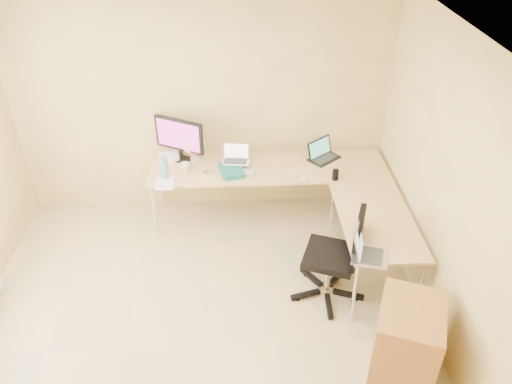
{
  "coord_description": "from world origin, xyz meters",
  "views": [
    {
      "loc": [
        0.36,
        -2.92,
        3.63
      ],
      "look_at": [
        0.55,
        1.1,
        0.9
      ],
      "focal_mm": 35.03,
      "sensor_mm": 36.0,
      "label": 1
    }
  ],
  "objects_px": {
    "monitor": "(180,140)",
    "laptop_center": "(236,154)",
    "desk_fan": "(194,147)",
    "office_chair": "(330,255)",
    "desk_return": "(372,247)",
    "laptop_black": "(325,151)",
    "keyboard": "(237,170)",
    "water_bottle": "(164,167)",
    "cabinet": "(405,346)",
    "desk_main": "(268,193)",
    "mug": "(185,168)",
    "laptop_return": "(372,247)"
  },
  "relations": [
    {
      "from": "laptop_return",
      "to": "keyboard",
      "type": "bearing_deg",
      "value": 56.12
    },
    {
      "from": "laptop_center",
      "to": "office_chair",
      "type": "relative_size",
      "value": 0.3
    },
    {
      "from": "laptop_black",
      "to": "keyboard",
      "type": "xyz_separation_m",
      "value": [
        -1.01,
        -0.21,
        -0.1
      ]
    },
    {
      "from": "laptop_center",
      "to": "cabinet",
      "type": "relative_size",
      "value": 0.36
    },
    {
      "from": "desk_fan",
      "to": "office_chair",
      "type": "bearing_deg",
      "value": -61.28
    },
    {
      "from": "desk_main",
      "to": "mug",
      "type": "bearing_deg",
      "value": -175.84
    },
    {
      "from": "laptop_black",
      "to": "keyboard",
      "type": "distance_m",
      "value": 1.03
    },
    {
      "from": "laptop_black",
      "to": "desk_fan",
      "type": "distance_m",
      "value": 1.48
    },
    {
      "from": "laptop_black",
      "to": "keyboard",
      "type": "height_order",
      "value": "laptop_black"
    },
    {
      "from": "desk_main",
      "to": "desk_return",
      "type": "xyz_separation_m",
      "value": [
        0.98,
        -1.0,
        0.0
      ]
    },
    {
      "from": "laptop_center",
      "to": "office_chair",
      "type": "bearing_deg",
      "value": -49.05
    },
    {
      "from": "laptop_center",
      "to": "mug",
      "type": "relative_size",
      "value": 2.68
    },
    {
      "from": "laptop_black",
      "to": "laptop_return",
      "type": "height_order",
      "value": "laptop_return"
    },
    {
      "from": "keyboard",
      "to": "desk_fan",
      "type": "height_order",
      "value": "desk_fan"
    },
    {
      "from": "desk_return",
      "to": "cabinet",
      "type": "relative_size",
      "value": 1.58
    },
    {
      "from": "water_bottle",
      "to": "laptop_return",
      "type": "height_order",
      "value": "water_bottle"
    },
    {
      "from": "desk_fan",
      "to": "keyboard",
      "type": "bearing_deg",
      "value": -43.86
    },
    {
      "from": "laptop_black",
      "to": "water_bottle",
      "type": "relative_size",
      "value": 1.31
    },
    {
      "from": "desk_fan",
      "to": "office_chair",
      "type": "xyz_separation_m",
      "value": [
        1.33,
        -1.44,
        -0.39
      ]
    },
    {
      "from": "laptop_center",
      "to": "mug",
      "type": "distance_m",
      "value": 0.57
    },
    {
      "from": "desk_return",
      "to": "laptop_black",
      "type": "bearing_deg",
      "value": 105.99
    },
    {
      "from": "keyboard",
      "to": "laptop_return",
      "type": "relative_size",
      "value": 1.15
    },
    {
      "from": "monitor",
      "to": "laptop_return",
      "type": "xyz_separation_m",
      "value": [
        1.76,
        -1.75,
        -0.14
      ]
    },
    {
      "from": "desk_main",
      "to": "desk_fan",
      "type": "xyz_separation_m",
      "value": [
        -0.83,
        0.2,
        0.52
      ]
    },
    {
      "from": "desk_main",
      "to": "laptop_return",
      "type": "distance_m",
      "value": 1.8
    },
    {
      "from": "water_bottle",
      "to": "cabinet",
      "type": "xyz_separation_m",
      "value": [
        2.08,
        -2.02,
        -0.5
      ]
    },
    {
      "from": "desk_main",
      "to": "monitor",
      "type": "distance_m",
      "value": 1.18
    },
    {
      "from": "laptop_center",
      "to": "water_bottle",
      "type": "distance_m",
      "value": 0.79
    },
    {
      "from": "monitor",
      "to": "laptop_center",
      "type": "relative_size",
      "value": 1.99
    },
    {
      "from": "mug",
      "to": "water_bottle",
      "type": "distance_m",
      "value": 0.25
    },
    {
      "from": "keyboard",
      "to": "office_chair",
      "type": "distance_m",
      "value": 1.47
    },
    {
      "from": "cabinet",
      "to": "water_bottle",
      "type": "bearing_deg",
      "value": 157.06
    },
    {
      "from": "desk_return",
      "to": "water_bottle",
      "type": "distance_m",
      "value": 2.31
    },
    {
      "from": "laptop_black",
      "to": "monitor",
      "type": "bearing_deg",
      "value": 138.99
    },
    {
      "from": "laptop_center",
      "to": "laptop_return",
      "type": "distance_m",
      "value": 1.95
    },
    {
      "from": "monitor",
      "to": "laptop_center",
      "type": "xyz_separation_m",
      "value": [
        0.62,
        -0.17,
        -0.11
      ]
    },
    {
      "from": "monitor",
      "to": "cabinet",
      "type": "relative_size",
      "value": 0.73
    },
    {
      "from": "desk_main",
      "to": "keyboard",
      "type": "distance_m",
      "value": 0.52
    },
    {
      "from": "office_chair",
      "to": "desk_return",
      "type": "bearing_deg",
      "value": 47.76
    },
    {
      "from": "desk_main",
      "to": "office_chair",
      "type": "bearing_deg",
      "value": -68.08
    },
    {
      "from": "laptop_black",
      "to": "mug",
      "type": "height_order",
      "value": "laptop_black"
    },
    {
      "from": "desk_fan",
      "to": "cabinet",
      "type": "xyz_separation_m",
      "value": [
        1.78,
        -2.41,
        -0.53
      ]
    },
    {
      "from": "desk_fan",
      "to": "cabinet",
      "type": "height_order",
      "value": "desk_fan"
    },
    {
      "from": "cabinet",
      "to": "desk_return",
      "type": "bearing_deg",
      "value": 110.24
    },
    {
      "from": "desk_return",
      "to": "desk_fan",
      "type": "relative_size",
      "value": 4.1
    },
    {
      "from": "desk_fan",
      "to": "cabinet",
      "type": "bearing_deg",
      "value": -67.41
    },
    {
      "from": "keyboard",
      "to": "desk_fan",
      "type": "distance_m",
      "value": 0.56
    },
    {
      "from": "laptop_center",
      "to": "desk_fan",
      "type": "xyz_separation_m",
      "value": [
        -0.46,
        0.17,
        0.01
      ]
    },
    {
      "from": "desk_fan",
      "to": "laptop_return",
      "type": "relative_size",
      "value": 0.89
    },
    {
      "from": "desk_fan",
      "to": "water_bottle",
      "type": "bearing_deg",
      "value": -141.76
    }
  ]
}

